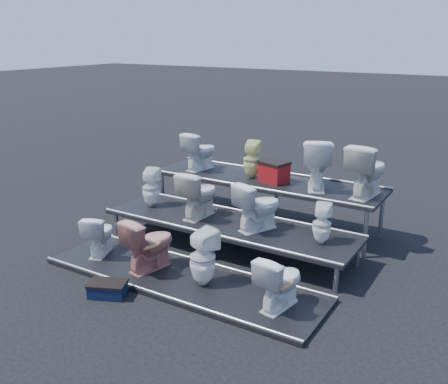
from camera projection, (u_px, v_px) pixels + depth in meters
The scene contains 18 objects.
ground at pixel (228, 249), 8.15m from camera, with size 80.00×80.00×0.00m, color black.
tier_front at pixel (181, 279), 7.08m from camera, with size 4.20×1.20×0.06m, color black.
tier_mid at pixel (228, 236), 8.08m from camera, with size 4.20×1.20×0.46m, color black.
tier_back at pixel (265, 202), 9.08m from camera, with size 4.20×1.20×0.86m, color black.
toilet_0 at pixel (100, 234), 7.75m from camera, with size 0.37×0.64×0.65m, color white.
toilet_1 at pixel (149, 243), 7.23m from camera, with size 0.44×0.78×0.79m, color tan.
toilet_2 at pixel (203, 257), 6.77m from camera, with size 0.36×0.37×0.80m, color white.
toilet_3 at pixel (280, 281), 6.21m from camera, with size 0.40×0.70×0.71m, color white.
toilet_4 at pixel (151, 188), 8.69m from camera, with size 0.31×0.31×0.68m, color white.
toilet_5 at pixel (199, 194), 8.17m from camera, with size 0.44×0.77×0.79m, color silver.
toilet_6 at pixel (258, 206), 7.63m from camera, with size 0.43×0.75×0.76m, color white.
toilet_7 at pixel (322, 224), 7.14m from camera, with size 0.27×0.27×0.60m, color white.
toilet_8 at pixel (200, 151), 9.54m from camera, with size 0.40×0.71×0.72m, color white.
toilet_9 at pixel (252, 159), 8.99m from camera, with size 0.30×0.31×0.67m, color #E9E79A.
toilet_10 at pixel (317, 163), 8.35m from camera, with size 0.48×0.84×0.86m, color white.
toilet_11 at pixel (367, 170), 7.93m from camera, with size 0.48×0.85×0.86m, color silver.
red_crate at pixel (274, 173), 8.76m from camera, with size 0.45×0.36×0.32m, color maroon.
step_stool at pixel (108, 290), 6.66m from camera, with size 0.48×0.29×0.17m, color black.
Camera 1 is at (3.83, -6.43, 3.35)m, focal length 40.00 mm.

